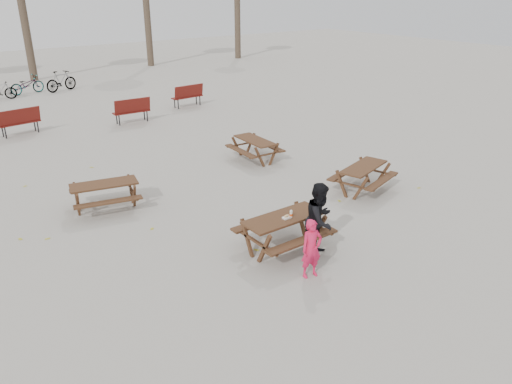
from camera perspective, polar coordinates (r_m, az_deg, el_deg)
ground at (r=10.94m, az=3.13°, el=-6.47°), size 80.00×80.00×0.00m
main_picnic_table at (r=10.67m, az=3.20°, el=-3.73°), size 1.80×1.45×0.78m
food_tray at (r=10.50m, az=3.53°, el=-2.94°), size 0.18×0.11×0.03m
bread_roll at (r=10.48m, az=3.54°, el=-2.73°), size 0.14×0.06×0.05m
soda_bottle at (r=10.53m, az=4.03°, el=-2.55°), size 0.07×0.07×0.17m
child at (r=9.75m, az=6.37°, el=-6.46°), size 0.49×0.36×1.21m
adult at (r=10.41m, az=7.33°, el=-3.19°), size 0.96×0.87×1.63m
picnic_table_east at (r=14.07m, az=12.10°, el=1.54°), size 1.98×1.76×0.72m
picnic_table_north at (r=13.20m, az=-16.83°, el=-0.46°), size 1.88×1.64×0.70m
picnic_table_far at (r=16.19m, az=-0.13°, el=4.84°), size 1.37×1.67×0.70m
park_bench_row at (r=21.32m, az=-19.35°, el=8.45°), size 11.36×1.75×1.03m
fallen_leaves at (r=13.00m, az=-2.15°, el=-1.48°), size 11.00×11.00×0.01m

